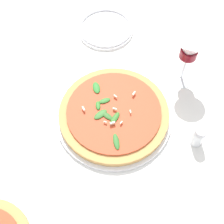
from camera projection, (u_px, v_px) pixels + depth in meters
ground_plane at (99, 121)px, 0.87m from camera, size 6.00×6.00×0.00m
pizza_arugula_main at (112, 114)px, 0.86m from camera, size 0.32×0.32×0.05m
wine_glass at (188, 50)px, 0.84m from camera, size 0.09×0.09×0.17m
side_plate_white at (104, 29)px, 1.04m from camera, size 0.18×0.18×0.02m
shaker_pepper at (196, 137)px, 0.81m from camera, size 0.03×0.03×0.07m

